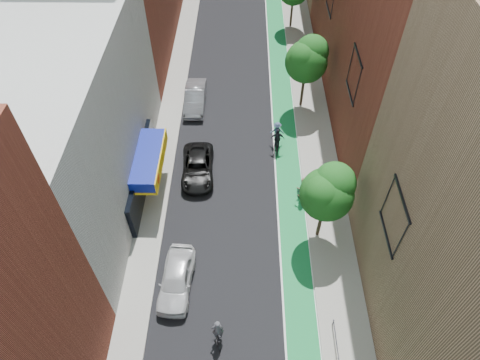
{
  "coord_description": "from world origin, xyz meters",
  "views": [
    {
      "loc": [
        0.51,
        -6.68,
        24.53
      ],
      "look_at": [
        0.26,
        13.65,
        1.5
      ],
      "focal_mm": 32.0,
      "sensor_mm": 36.0,
      "label": 1
    }
  ],
  "objects_px": {
    "parked_car_white": "(176,279)",
    "cyclist_lead": "(218,334)",
    "parked_car_silver": "(195,98)",
    "parked_car_black": "(198,167)",
    "cyclist_lane_mid": "(277,143)",
    "cyclist_lane_far": "(277,134)",
    "cyclist_lane_near": "(301,190)"
  },
  "relations": [
    {
      "from": "parked_car_black",
      "to": "parked_car_silver",
      "type": "distance_m",
      "value": 8.47
    },
    {
      "from": "cyclist_lead",
      "to": "cyclist_lane_mid",
      "type": "height_order",
      "value": "cyclist_lead"
    },
    {
      "from": "parked_car_white",
      "to": "cyclist_lane_far",
      "type": "height_order",
      "value": "cyclist_lane_far"
    },
    {
      "from": "parked_car_black",
      "to": "parked_car_silver",
      "type": "bearing_deg",
      "value": 93.12
    },
    {
      "from": "parked_car_white",
      "to": "cyclist_lead",
      "type": "xyz_separation_m",
      "value": [
        2.71,
        -3.38,
        -0.01
      ]
    },
    {
      "from": "cyclist_lane_far",
      "to": "cyclist_lane_near",
      "type": "bearing_deg",
      "value": 105.22
    },
    {
      "from": "cyclist_lane_near",
      "to": "cyclist_lane_far",
      "type": "relative_size",
      "value": 1.02
    },
    {
      "from": "parked_car_silver",
      "to": "cyclist_lane_near",
      "type": "relative_size",
      "value": 2.38
    },
    {
      "from": "cyclist_lead",
      "to": "cyclist_lane_far",
      "type": "relative_size",
      "value": 1.08
    },
    {
      "from": "cyclist_lane_near",
      "to": "cyclist_lane_mid",
      "type": "xyz_separation_m",
      "value": [
        -1.5,
        5.05,
        -0.09
      ]
    },
    {
      "from": "cyclist_lane_near",
      "to": "cyclist_lane_far",
      "type": "bearing_deg",
      "value": -90.4
    },
    {
      "from": "parked_car_black",
      "to": "cyclist_lane_near",
      "type": "height_order",
      "value": "cyclist_lane_near"
    },
    {
      "from": "parked_car_white",
      "to": "cyclist_lane_near",
      "type": "height_order",
      "value": "cyclist_lane_near"
    },
    {
      "from": "cyclist_lead",
      "to": "cyclist_lane_far",
      "type": "height_order",
      "value": "cyclist_lead"
    },
    {
      "from": "cyclist_lane_mid",
      "to": "cyclist_lane_far",
      "type": "height_order",
      "value": "cyclist_lane_mid"
    },
    {
      "from": "parked_car_black",
      "to": "cyclist_lane_mid",
      "type": "relative_size",
      "value": 2.36
    },
    {
      "from": "parked_car_white",
      "to": "cyclist_lane_mid",
      "type": "height_order",
      "value": "cyclist_lane_mid"
    },
    {
      "from": "parked_car_silver",
      "to": "cyclist_lane_mid",
      "type": "distance_m",
      "value": 9.13
    },
    {
      "from": "cyclist_lane_mid",
      "to": "cyclist_lane_near",
      "type": "bearing_deg",
      "value": 110.39
    },
    {
      "from": "cyclist_lead",
      "to": "cyclist_lane_near",
      "type": "distance_m",
      "value": 11.88
    },
    {
      "from": "parked_car_white",
      "to": "parked_car_silver",
      "type": "bearing_deg",
      "value": 94.55
    },
    {
      "from": "parked_car_black",
      "to": "cyclist_lead",
      "type": "xyz_separation_m",
      "value": [
        2.15,
        -12.9,
        0.09
      ]
    },
    {
      "from": "parked_car_white",
      "to": "parked_car_black",
      "type": "distance_m",
      "value": 9.54
    },
    {
      "from": "parked_car_white",
      "to": "parked_car_silver",
      "type": "height_order",
      "value": "parked_car_silver"
    },
    {
      "from": "parked_car_silver",
      "to": "cyclist_lane_mid",
      "type": "xyz_separation_m",
      "value": [
        7.07,
        -5.76,
        0.01
      ]
    },
    {
      "from": "cyclist_lead",
      "to": "cyclist_lane_mid",
      "type": "bearing_deg",
      "value": -113.35
    },
    {
      "from": "parked_car_black",
      "to": "cyclist_lane_far",
      "type": "xyz_separation_m",
      "value": [
        6.2,
        3.6,
        0.2
      ]
    },
    {
      "from": "parked_car_white",
      "to": "cyclist_lead",
      "type": "bearing_deg",
      "value": -47.68
    },
    {
      "from": "parked_car_silver",
      "to": "cyclist_lane_far",
      "type": "bearing_deg",
      "value": -34.22
    },
    {
      "from": "parked_car_white",
      "to": "parked_car_black",
      "type": "bearing_deg",
      "value": 90.16
    },
    {
      "from": "parked_car_silver",
      "to": "cyclist_lead",
      "type": "relative_size",
      "value": 2.26
    },
    {
      "from": "parked_car_white",
      "to": "parked_car_black",
      "type": "relative_size",
      "value": 0.93
    }
  ]
}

